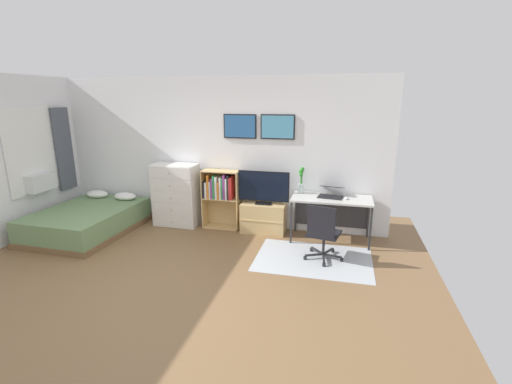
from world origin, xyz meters
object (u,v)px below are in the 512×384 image
object	(u,v)px
dresser	(176,195)
tv_stand	(264,218)
bookshelf	(220,193)
desk	(332,204)
television	(264,188)
bed	(88,220)
laptop	(331,192)
computer_mouse	(346,198)
bamboo_vase	(301,179)
office_chair	(323,231)

from	to	relation	value
dresser	tv_stand	bearing A→B (deg)	0.52
bookshelf	desk	xyz separation A→B (m)	(1.98, -0.07, -0.05)
tv_stand	television	bearing A→B (deg)	-90.00
desk	bed	bearing A→B (deg)	-170.19
bookshelf	laptop	xyz separation A→B (m)	(1.97, -0.05, 0.15)
tv_stand	television	distance (m)	0.56
bed	bookshelf	bearing A→B (deg)	21.13
dresser	desk	world-z (taller)	dresser
tv_stand	computer_mouse	world-z (taller)	computer_mouse
bed	bamboo_vase	world-z (taller)	bamboo_vase
desk	office_chair	bearing A→B (deg)	-95.23
bed	tv_stand	distance (m)	3.12
dresser	laptop	xyz separation A→B (m)	(2.82, 0.01, 0.23)
desk	bamboo_vase	world-z (taller)	bamboo_vase
bookshelf	computer_mouse	size ratio (longest dim) A/B	10.28
dresser	bookshelf	size ratio (longest dim) A/B	1.08
bed	bamboo_vase	bearing A→B (deg)	14.18
bookshelf	television	bearing A→B (deg)	-4.50
desk	laptop	bearing A→B (deg)	118.50
laptop	computer_mouse	distance (m)	0.28
tv_stand	bamboo_vase	bearing A→B (deg)	7.35
office_chair	laptop	xyz separation A→B (m)	(0.07, 0.94, 0.35)
television	desk	size ratio (longest dim) A/B	0.69
dresser	television	size ratio (longest dim) A/B	1.29
bamboo_vase	tv_stand	bearing A→B (deg)	-172.65
television	computer_mouse	size ratio (longest dim) A/B	8.64
office_chair	bamboo_vase	distance (m)	1.24
bed	dresser	size ratio (longest dim) A/B	1.68
bookshelf	desk	bearing A→B (deg)	-2.16
television	computer_mouse	xyz separation A→B (m)	(1.40, -0.12, -0.06)
laptop	dresser	bearing A→B (deg)	-171.43
office_chair	tv_stand	bearing A→B (deg)	150.41
bookshelf	desk	world-z (taller)	bookshelf
television	desk	xyz separation A→B (m)	(1.17, -0.01, -0.21)
desk	bamboo_vase	size ratio (longest dim) A/B	2.88
bookshelf	tv_stand	world-z (taller)	bookshelf
television	desk	world-z (taller)	television
television	desk	bearing A→B (deg)	-0.53
bed	laptop	size ratio (longest dim) A/B	4.08
bookshelf	computer_mouse	world-z (taller)	bookshelf
computer_mouse	bed	bearing A→B (deg)	-172.06
bed	desk	world-z (taller)	desk
bookshelf	desk	size ratio (longest dim) A/B	0.82
tv_stand	computer_mouse	bearing A→B (deg)	-5.75
dresser	bamboo_vase	xyz separation A→B (m)	(2.30, 0.10, 0.41)
bed	bookshelf	size ratio (longest dim) A/B	1.82
bookshelf	television	world-z (taller)	television
dresser	bookshelf	xyz separation A→B (m)	(0.85, 0.06, 0.08)
bed	computer_mouse	xyz separation A→B (m)	(4.42, 0.62, 0.53)
bookshelf	office_chair	xyz separation A→B (m)	(1.90, -0.99, -0.20)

